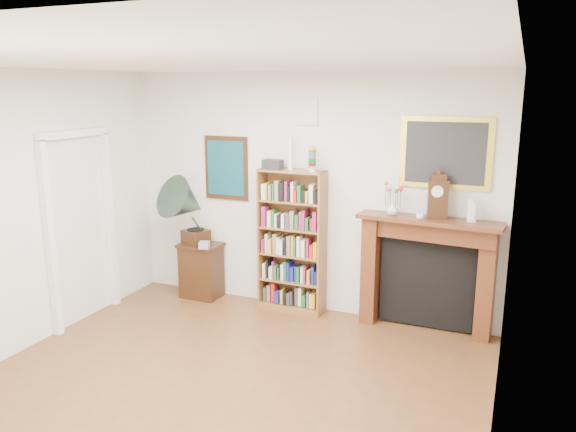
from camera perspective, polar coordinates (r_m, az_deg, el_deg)
The scene contains 15 objects.
room at distance 4.39m, azimuth -9.81°, elevation -3.40°, with size 4.51×5.01×2.81m.
door_casing at distance 6.67m, azimuth -20.33°, elevation 0.39°, with size 0.08×1.02×2.17m.
teal_poster at distance 6.95m, azimuth -6.29°, elevation 4.86°, with size 0.58×0.04×0.78m.
small_picture at distance 6.44m, azimuth 1.90°, elevation 10.56°, with size 0.26×0.04×0.30m.
gilt_painting at distance 6.10m, azimuth 15.69°, elevation 6.18°, with size 0.95×0.04×0.75m.
bookshelf at distance 6.57m, azimuth 0.38°, elevation -1.79°, with size 0.78×0.29×1.95m.
side_cabinet at distance 7.23m, azimuth -8.79°, elevation -5.47°, with size 0.51×0.37×0.70m, color black.
fireplace at distance 6.27m, azimuth 13.96°, elevation -4.69°, with size 1.54×0.49×1.28m.
gramophone at distance 6.93m, azimuth -10.14°, elevation 1.02°, with size 0.75×0.83×0.90m.
cd_stack at distance 6.92m, azimuth -8.51°, elevation -2.93°, with size 0.12×0.12×0.08m, color #BAB9C6.
mantel_clock at distance 6.03m, azimuth 14.98°, elevation 1.86°, with size 0.22×0.16×0.47m.
flower_vase at distance 6.13m, azimuth 10.57°, elevation 0.73°, with size 0.13×0.13×0.14m, color silver.
teacup at distance 6.00m, azimuth 13.28°, elevation -0.01°, with size 0.08×0.08×0.07m, color white.
bottle_left at distance 6.01m, azimuth 18.09°, elevation 0.57°, with size 0.07×0.07×0.24m, color silver.
bottle_right at distance 6.01m, azimuth 18.36°, elevation 0.35°, with size 0.06×0.06×0.20m, color silver.
Camera 1 is at (2.29, -3.54, 2.62)m, focal length 35.00 mm.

